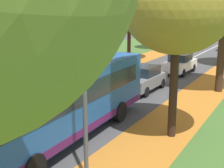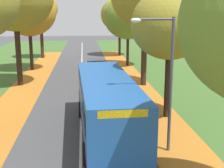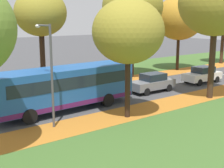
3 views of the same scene
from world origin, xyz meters
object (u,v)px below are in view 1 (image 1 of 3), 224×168
tree_right_near (178,3)px  car_grey_lead (144,78)px  bus (62,99)px  car_white_following (180,63)px  streetlamp_right (75,63)px

tree_right_near → car_grey_lead: tree_right_near is taller
bus → car_grey_lead: size_ratio=2.47×
car_grey_lead → car_white_following: bearing=87.8°
streetlamp_right → car_grey_lead: size_ratio=1.42×
car_white_following → car_grey_lead: bearing=-92.2°
car_grey_lead → car_white_following: same height
streetlamp_right → tree_right_near: bearing=72.4°
tree_right_near → streetlamp_right: bearing=-107.6°
streetlamp_right → bus: 3.83m
tree_right_near → bus: (-3.83, -2.46, -3.79)m
car_grey_lead → car_white_following: 6.66m
streetlamp_right → car_grey_lead: (-2.62, 10.96, -2.92)m
bus → car_white_following: size_ratio=2.46×
streetlamp_right → bus: (-2.35, 2.24, -2.03)m
bus → car_white_following: (-0.01, 15.38, -0.89)m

